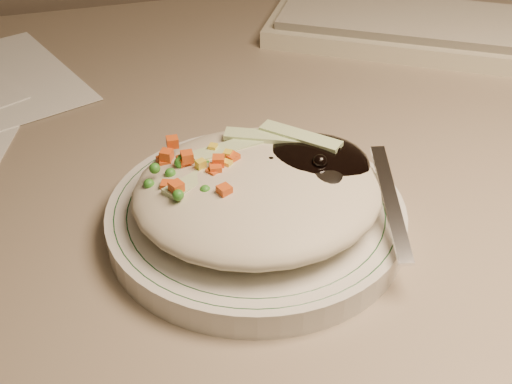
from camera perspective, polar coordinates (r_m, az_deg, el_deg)
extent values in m
cube|color=gray|center=(0.72, 1.45, 4.35)|extent=(1.40, 0.70, 0.04)
cylinder|color=silver|center=(0.56, 0.00, -2.14)|extent=(0.23, 0.23, 0.02)
torus|color=#144723|center=(0.56, 0.00, -1.33)|extent=(0.22, 0.22, 0.00)
torus|color=#144723|center=(0.56, 0.00, -1.33)|extent=(0.20, 0.20, 0.00)
ellipsoid|color=#B8AE95|center=(0.54, 0.14, 0.06)|extent=(0.19, 0.18, 0.04)
ellipsoid|color=black|center=(0.56, 4.16, 2.04)|extent=(0.10, 0.09, 0.03)
ellipsoid|color=orange|center=(0.55, -4.96, 0.67)|extent=(0.08, 0.08, 0.02)
sphere|color=black|center=(0.55, 1.20, 2.28)|extent=(0.01, 0.01, 0.01)
sphere|color=black|center=(0.56, 3.86, 3.05)|extent=(0.01, 0.01, 0.01)
sphere|color=black|center=(0.56, 6.33, 3.33)|extent=(0.01, 0.01, 0.01)
sphere|color=black|center=(0.57, 5.18, 3.44)|extent=(0.01, 0.01, 0.01)
sphere|color=black|center=(0.54, 5.13, 2.40)|extent=(0.01, 0.01, 0.01)
sphere|color=black|center=(0.56, 3.84, 2.62)|extent=(0.01, 0.01, 0.01)
sphere|color=black|center=(0.57, 4.56, 3.35)|extent=(0.01, 0.01, 0.01)
cube|color=#DE5118|center=(0.54, -5.54, 2.82)|extent=(0.01, 0.01, 0.01)
cube|color=#DE5118|center=(0.53, -3.39, 0.86)|extent=(0.01, 0.01, 0.01)
cube|color=#DE5118|center=(0.56, -7.17, 2.95)|extent=(0.01, 0.01, 0.01)
cube|color=#DE5118|center=(0.54, -3.02, 2.48)|extent=(0.01, 0.01, 0.01)
cube|color=#DE5118|center=(0.53, -3.25, 1.78)|extent=(0.01, 0.01, 0.01)
cube|color=#DE5118|center=(0.56, -7.40, 2.46)|extent=(0.01, 0.01, 0.01)
cube|color=#DE5118|center=(0.55, -5.80, 2.48)|extent=(0.01, 0.01, 0.01)
cube|color=#DE5118|center=(0.53, -3.41, 1.47)|extent=(0.01, 0.01, 0.01)
cube|color=#DE5118|center=(0.54, -1.90, 2.69)|extent=(0.01, 0.01, 0.01)
cube|color=#DE5118|center=(0.56, -6.70, 3.99)|extent=(0.01, 0.01, 0.01)
cube|color=#DE5118|center=(0.51, -6.39, 0.39)|extent=(0.01, 0.01, 0.01)
cube|color=#DE5118|center=(0.51, -2.55, 0.08)|extent=(0.01, 0.01, 0.01)
cube|color=#DE5118|center=(0.53, -7.11, 0.42)|extent=(0.01, 0.01, 0.01)
cube|color=#DE5118|center=(0.56, -7.24, 2.24)|extent=(0.01, 0.01, 0.01)
sphere|color=#388C28|center=(0.54, -3.49, 1.89)|extent=(0.01, 0.01, 0.01)
sphere|color=#388C28|center=(0.51, -6.24, -0.25)|extent=(0.01, 0.01, 0.01)
sphere|color=#388C28|center=(0.54, -6.87, 1.49)|extent=(0.01, 0.01, 0.01)
sphere|color=#388C28|center=(0.53, -8.11, 1.89)|extent=(0.01, 0.01, 0.01)
sphere|color=#388C28|center=(0.55, -3.91, 2.10)|extent=(0.01, 0.01, 0.01)
sphere|color=#388C28|center=(0.53, -2.47, 0.02)|extent=(0.01, 0.01, 0.01)
sphere|color=#388C28|center=(0.54, -4.95, 1.12)|extent=(0.01, 0.01, 0.01)
sphere|color=#388C28|center=(0.53, -5.28, -0.21)|extent=(0.01, 0.01, 0.01)
sphere|color=#388C28|center=(0.54, -8.56, 0.63)|extent=(0.01, 0.01, 0.01)
sphere|color=#388C28|center=(0.55, -5.94, 2.60)|extent=(0.01, 0.01, 0.01)
sphere|color=#388C28|center=(0.54, -6.14, 2.37)|extent=(0.01, 0.01, 0.01)
sphere|color=#388C28|center=(0.53, -6.51, 0.46)|extent=(0.01, 0.01, 0.01)
sphere|color=#388C28|center=(0.52, -4.08, 0.12)|extent=(0.01, 0.01, 0.01)
sphere|color=#388C28|center=(0.56, -1.93, 3.26)|extent=(0.01, 0.01, 0.01)
cube|color=yellow|center=(0.55, -4.04, 2.09)|extent=(0.01, 0.01, 0.01)
cube|color=yellow|center=(0.54, -2.33, 2.19)|extent=(0.01, 0.01, 0.01)
cube|color=yellow|center=(0.55, -5.22, 2.06)|extent=(0.01, 0.01, 0.01)
cube|color=yellow|center=(0.54, -4.45, 2.22)|extent=(0.01, 0.01, 0.01)
cube|color=yellow|center=(0.54, -4.90, 1.00)|extent=(0.01, 0.01, 0.01)
cube|color=yellow|center=(0.55, -2.28, 2.97)|extent=(0.01, 0.01, 0.01)
cube|color=yellow|center=(0.56, -3.46, 3.48)|extent=(0.01, 0.01, 0.01)
cube|color=yellow|center=(0.54, -3.90, 1.08)|extent=(0.01, 0.01, 0.01)
cube|color=#B2D18C|center=(0.56, -1.94, 3.60)|extent=(0.07, 0.03, 0.00)
cube|color=#B2D18C|center=(0.57, 0.87, 4.46)|extent=(0.07, 0.04, 0.00)
cube|color=#B2D18C|center=(0.53, -4.29, 1.28)|extent=(0.07, 0.05, 0.00)
cube|color=#B2D18C|center=(0.57, 3.58, 4.47)|extent=(0.06, 0.06, 0.00)
cube|color=#B2D18C|center=(0.53, 0.81, 0.78)|extent=(0.07, 0.04, 0.00)
ellipsoid|color=silver|center=(0.54, 5.25, 1.53)|extent=(0.04, 0.05, 0.01)
cube|color=silver|center=(0.54, 10.74, -0.79)|extent=(0.03, 0.11, 0.03)
cube|color=beige|center=(0.90, 15.17, 12.08)|extent=(0.45, 0.35, 0.02)
cube|color=beige|center=(0.90, 15.32, 12.96)|extent=(0.41, 0.31, 0.01)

